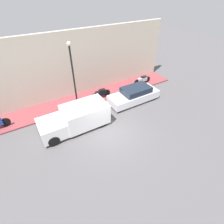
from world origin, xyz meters
The scene contains 8 objects.
ground_plane centered at (0.00, 0.00, 0.00)m, with size 60.00×60.00×0.00m, color #514F51.
sidewalk centered at (4.72, 0.00, 0.06)m, with size 2.28×18.22×0.12m.
building_facade centered at (6.02, 0.00, 2.75)m, with size 0.30×18.22×5.49m.
parked_car centered at (2.32, -3.69, 0.63)m, with size 1.67×4.37×1.30m.
delivery_van centered at (1.65, 1.82, 0.85)m, with size 1.92×4.69×1.64m.
motorcycle_black centered at (4.11, -1.46, 0.55)m, with size 0.30×1.80×0.80m.
scooter_silver centered at (4.36, -6.24, 0.52)m, with size 0.30×1.92×0.74m.
streetlamp centered at (3.85, 0.84, 3.19)m, with size 0.28×0.28×5.15m.
Camera 1 is at (-7.58, 4.45, 8.39)m, focal length 28.00 mm.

